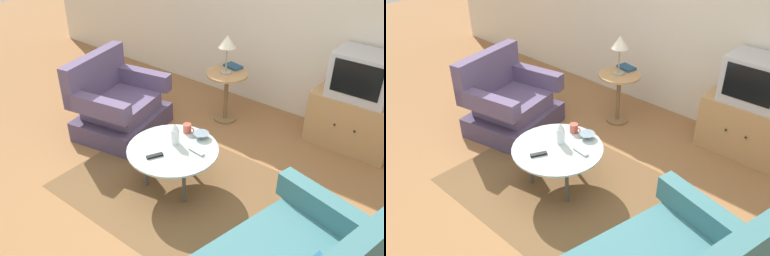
# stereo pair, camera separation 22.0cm
# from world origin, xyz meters

# --- Properties ---
(ground_plane) EXTENTS (16.00, 16.00, 0.00)m
(ground_plane) POSITION_xyz_m (0.00, 0.00, 0.00)
(ground_plane) COLOR olive
(back_wall) EXTENTS (9.00, 0.12, 2.70)m
(back_wall) POSITION_xyz_m (0.00, 2.26, 1.35)
(back_wall) COLOR beige
(back_wall) RESTS_ON ground
(area_rug) EXTENTS (2.00, 1.66, 0.00)m
(area_rug) POSITION_xyz_m (-0.15, 0.17, 0.00)
(area_rug) COLOR brown
(area_rug) RESTS_ON ground
(armchair) EXTENTS (0.99, 1.11, 0.90)m
(armchair) POSITION_xyz_m (-1.34, 0.56, 0.31)
(armchair) COLOR #4B3E5C
(armchair) RESTS_ON ground
(coffee_table) EXTENTS (0.86, 0.86, 0.44)m
(coffee_table) POSITION_xyz_m (-0.15, 0.17, 0.40)
(coffee_table) COLOR #B2C6C1
(coffee_table) RESTS_ON ground
(side_table) EXTENTS (0.50, 0.50, 0.63)m
(side_table) POSITION_xyz_m (-0.48, 1.54, 0.45)
(side_table) COLOR tan
(side_table) RESTS_ON ground
(tv_stand) EXTENTS (0.89, 0.48, 0.61)m
(tv_stand) POSITION_xyz_m (0.93, 1.93, 0.30)
(tv_stand) COLOR tan
(tv_stand) RESTS_ON ground
(television) EXTENTS (0.61, 0.45, 0.49)m
(television) POSITION_xyz_m (0.93, 1.95, 0.85)
(television) COLOR #B7B7BC
(television) RESTS_ON tv_stand
(table_lamp) EXTENTS (0.20, 0.20, 0.46)m
(table_lamp) POSITION_xyz_m (-0.49, 1.54, 0.99)
(table_lamp) COLOR #9E937A
(table_lamp) RESTS_ON side_table
(vase) EXTENTS (0.08, 0.08, 0.22)m
(vase) POSITION_xyz_m (-0.19, 0.25, 0.54)
(vase) COLOR white
(vase) RESTS_ON coffee_table
(mug) EXTENTS (0.13, 0.08, 0.09)m
(mug) POSITION_xyz_m (-0.22, 0.48, 0.48)
(mug) COLOR #B74C3D
(mug) RESTS_ON coffee_table
(bowl) EXTENTS (0.15, 0.15, 0.05)m
(bowl) POSITION_xyz_m (-0.05, 0.48, 0.46)
(bowl) COLOR slate
(bowl) RESTS_ON coffee_table
(tv_remote_dark) EXTENTS (0.11, 0.16, 0.02)m
(tv_remote_dark) POSITION_xyz_m (-0.19, -0.03, 0.45)
(tv_remote_dark) COLOR black
(tv_remote_dark) RESTS_ON coffee_table
(tv_remote_silver) EXTENTS (0.17, 0.06, 0.02)m
(tv_remote_silver) POSITION_xyz_m (0.07, 0.26, 0.45)
(tv_remote_silver) COLOR #B2B2B7
(tv_remote_silver) RESTS_ON coffee_table
(book) EXTENTS (0.24, 0.18, 0.03)m
(book) POSITION_xyz_m (-0.52, 1.72, 0.64)
(book) COLOR navy
(book) RESTS_ON side_table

